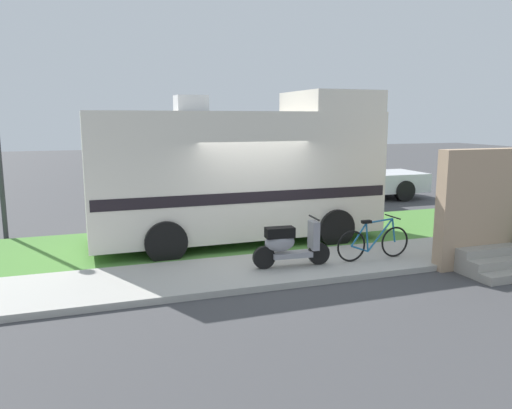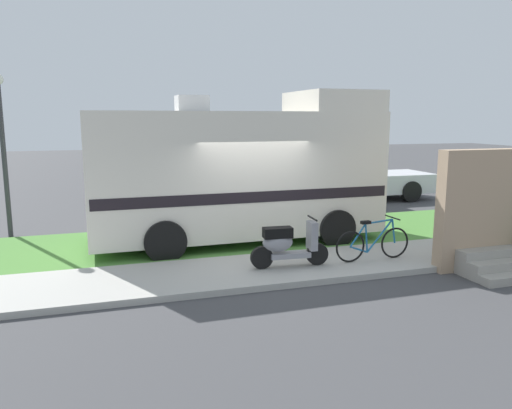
{
  "view_description": "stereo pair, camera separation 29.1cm",
  "coord_description": "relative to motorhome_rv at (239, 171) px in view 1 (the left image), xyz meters",
  "views": [
    {
      "loc": [
        -3.47,
        -9.96,
        3.0
      ],
      "look_at": [
        0.08,
        0.3,
        1.1
      ],
      "focal_mm": 34.79,
      "sensor_mm": 36.0,
      "label": 1
    },
    {
      "loc": [
        -3.19,
        -10.05,
        3.0
      ],
      "look_at": [
        0.08,
        0.3,
        1.1
      ],
      "focal_mm": 34.79,
      "sensor_mm": 36.0,
      "label": 2
    }
  ],
  "objects": [
    {
      "name": "bottle_green",
      "position": [
        4.34,
        -2.61,
        -1.5
      ],
      "size": [
        0.07,
        0.07,
        0.28
      ],
      "color": "#19722D",
      "rests_on": "ground"
    },
    {
      "name": "bicycle",
      "position": [
        2.05,
        -2.73,
        -1.25
      ],
      "size": [
        1.69,
        0.52,
        0.88
      ],
      "color": "black",
      "rests_on": "ground"
    },
    {
      "name": "sidewalk",
      "position": [
        0.0,
        -2.53,
        -1.68
      ],
      "size": [
        24.0,
        2.0,
        0.12
      ],
      "color": "#ADAAA3",
      "rests_on": "ground"
    },
    {
      "name": "ground_plane",
      "position": [
        0.0,
        -1.33,
        -1.74
      ],
      "size": [
        80.0,
        80.0,
        0.0
      ],
      "primitive_type": "plane",
      "color": "#424244"
    },
    {
      "name": "scooter",
      "position": [
        0.2,
        -2.64,
        -1.16
      ],
      "size": [
        1.58,
        0.5,
        0.97
      ],
      "color": "black",
      "rests_on": "ground"
    },
    {
      "name": "grass_strip",
      "position": [
        0.0,
        0.17,
        -1.7
      ],
      "size": [
        24.0,
        3.4,
        0.08
      ],
      "color": "#4C8438",
      "rests_on": "ground"
    },
    {
      "name": "motorhome_rv",
      "position": [
        0.0,
        0.0,
        0.0
      ],
      "size": [
        6.85,
        2.63,
        3.64
      ],
      "color": "silver",
      "rests_on": "ground"
    },
    {
      "name": "porch_steps",
      "position": [
        4.02,
        -3.62,
        -0.77
      ],
      "size": [
        2.0,
        1.26,
        2.4
      ],
      "color": "#9E998E",
      "rests_on": "ground"
    },
    {
      "name": "pickup_truck_near",
      "position": [
        5.28,
        4.81,
        -0.75
      ],
      "size": [
        5.4,
        2.23,
        1.86
      ],
      "color": "silver",
      "rests_on": "ground"
    }
  ]
}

